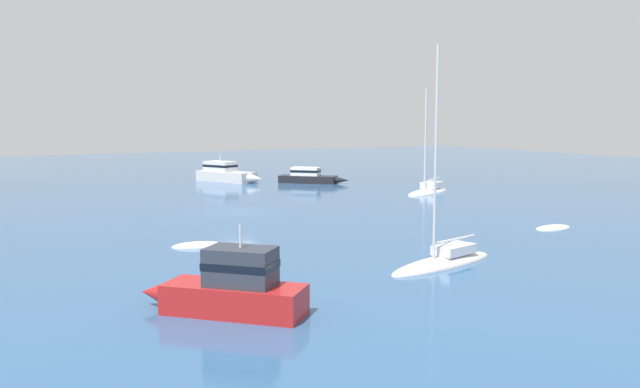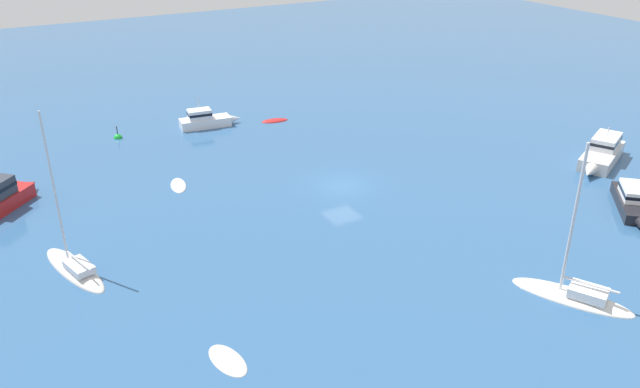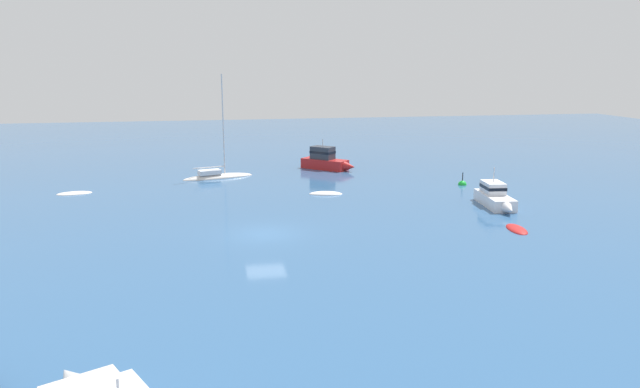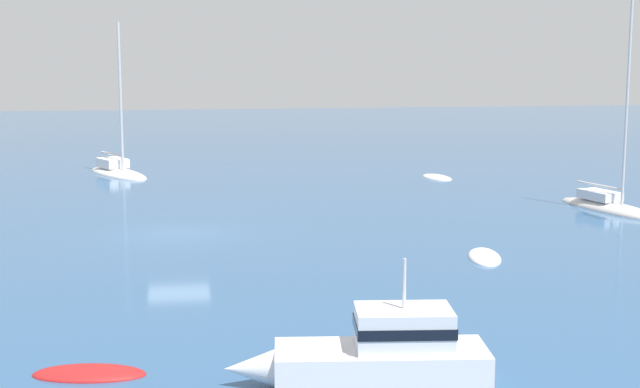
{
  "view_description": "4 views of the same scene",
  "coord_description": "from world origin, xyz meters",
  "px_view_note": "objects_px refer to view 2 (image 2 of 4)",
  "views": [
    {
      "loc": [
        -15.54,
        -43.44,
        6.65
      ],
      "look_at": [
        7.41,
        1.97,
        0.65
      ],
      "focal_mm": 36.86,
      "sensor_mm": 36.0,
      "label": 1
    },
    {
      "loc": [
        37.62,
        -22.85,
        20.28
      ],
      "look_at": [
        1.76,
        -2.92,
        0.73
      ],
      "focal_mm": 35.69,
      "sensor_mm": 36.0,
      "label": 2
    },
    {
      "loc": [
        3.39,
        36.59,
        10.64
      ],
      "look_at": [
        -4.94,
        -7.3,
        0.84
      ],
      "focal_mm": 33.51,
      "sensor_mm": 36.0,
      "label": 3
    },
    {
      "loc": [
        -37.06,
        -0.13,
        7.39
      ],
      "look_at": [
        -3.42,
        -5.33,
        2.05
      ],
      "focal_mm": 51.54,
      "sensor_mm": 36.0,
      "label": 4
    }
  ],
  "objects_px": {
    "dinghy": "(228,361)",
    "sailboat": "(75,269)",
    "skiff": "(275,121)",
    "launch_1": "(633,201)",
    "channel_buoy": "(118,138)",
    "skiff_1": "(178,186)",
    "motor_cruiser": "(602,153)",
    "yacht": "(574,295)",
    "launch": "(206,120)",
    "cabin_cruiser": "(4,196)"
  },
  "relations": [
    {
      "from": "skiff",
      "to": "motor_cruiser",
      "type": "distance_m",
      "value": 29.64
    },
    {
      "from": "motor_cruiser",
      "to": "skiff_1",
      "type": "xyz_separation_m",
      "value": [
        -12.4,
        -32.14,
        -0.83
      ]
    },
    {
      "from": "yacht",
      "to": "motor_cruiser",
      "type": "distance_m",
      "value": 21.74
    },
    {
      "from": "cabin_cruiser",
      "to": "skiff_1",
      "type": "xyz_separation_m",
      "value": [
        2.4,
        11.84,
        -0.9
      ]
    },
    {
      "from": "cabin_cruiser",
      "to": "channel_buoy",
      "type": "relative_size",
      "value": 3.54
    },
    {
      "from": "sailboat",
      "to": "launch_1",
      "type": "bearing_deg",
      "value": -122.09
    },
    {
      "from": "cabin_cruiser",
      "to": "yacht",
      "type": "height_order",
      "value": "yacht"
    },
    {
      "from": "launch",
      "to": "launch_1",
      "type": "xyz_separation_m",
      "value": [
        31.19,
        20.27,
        -0.06
      ]
    },
    {
      "from": "launch",
      "to": "skiff",
      "type": "relative_size",
      "value": 2.14
    },
    {
      "from": "skiff_1",
      "to": "launch",
      "type": "bearing_deg",
      "value": -16.86
    },
    {
      "from": "skiff",
      "to": "cabin_cruiser",
      "type": "bearing_deg",
      "value": -153.7
    },
    {
      "from": "yacht",
      "to": "launch_1",
      "type": "relative_size",
      "value": 1.52
    },
    {
      "from": "motor_cruiser",
      "to": "skiff_1",
      "type": "distance_m",
      "value": 34.46
    },
    {
      "from": "sailboat",
      "to": "launch_1",
      "type": "xyz_separation_m",
      "value": [
        10.63,
        35.89,
        0.5
      ]
    },
    {
      "from": "yacht",
      "to": "motor_cruiser",
      "type": "height_order",
      "value": "yacht"
    },
    {
      "from": "yacht",
      "to": "channel_buoy",
      "type": "height_order",
      "value": "yacht"
    },
    {
      "from": "sailboat",
      "to": "channel_buoy",
      "type": "distance_m",
      "value": 22.78
    },
    {
      "from": "launch_1",
      "to": "skiff_1",
      "type": "relative_size",
      "value": 2.09
    },
    {
      "from": "yacht",
      "to": "channel_buoy",
      "type": "relative_size",
      "value": 6.27
    },
    {
      "from": "dinghy",
      "to": "cabin_cruiser",
      "type": "relative_size",
      "value": 0.57
    },
    {
      "from": "motor_cruiser",
      "to": "channel_buoy",
      "type": "relative_size",
      "value": 5.4
    },
    {
      "from": "yacht",
      "to": "skiff",
      "type": "bearing_deg",
      "value": -25.62
    },
    {
      "from": "cabin_cruiser",
      "to": "launch",
      "type": "bearing_deg",
      "value": -19.5
    },
    {
      "from": "skiff",
      "to": "launch_1",
      "type": "height_order",
      "value": "launch_1"
    },
    {
      "from": "launch",
      "to": "yacht",
      "type": "relative_size",
      "value": 0.63
    },
    {
      "from": "yacht",
      "to": "skiff",
      "type": "relative_size",
      "value": 3.37
    },
    {
      "from": "skiff_1",
      "to": "skiff",
      "type": "bearing_deg",
      "value": -39.8
    },
    {
      "from": "launch",
      "to": "cabin_cruiser",
      "type": "relative_size",
      "value": 1.12
    },
    {
      "from": "launch_1",
      "to": "yacht",
      "type": "bearing_deg",
      "value": -22.88
    },
    {
      "from": "dinghy",
      "to": "motor_cruiser",
      "type": "distance_m",
      "value": 37.21
    },
    {
      "from": "launch",
      "to": "sailboat",
      "type": "height_order",
      "value": "sailboat"
    },
    {
      "from": "dinghy",
      "to": "sailboat",
      "type": "bearing_deg",
      "value": -166.72
    },
    {
      "from": "yacht",
      "to": "launch_1",
      "type": "height_order",
      "value": "yacht"
    },
    {
      "from": "launch",
      "to": "launch_1",
      "type": "bearing_deg",
      "value": -50.58
    },
    {
      "from": "dinghy",
      "to": "yacht",
      "type": "distance_m",
      "value": 19.12
    },
    {
      "from": "skiff",
      "to": "launch_1",
      "type": "relative_size",
      "value": 0.45
    },
    {
      "from": "sailboat",
      "to": "skiff",
      "type": "xyz_separation_m",
      "value": [
        -18.87,
        22.02,
        -0.14
      ]
    },
    {
      "from": "cabin_cruiser",
      "to": "skiff",
      "type": "bearing_deg",
      "value": -29.31
    },
    {
      "from": "launch",
      "to": "skiff",
      "type": "height_order",
      "value": "launch"
    },
    {
      "from": "sailboat",
      "to": "yacht",
      "type": "distance_m",
      "value": 28.64
    },
    {
      "from": "motor_cruiser",
      "to": "dinghy",
      "type": "bearing_deg",
      "value": -13.92
    },
    {
      "from": "skiff",
      "to": "launch_1",
      "type": "xyz_separation_m",
      "value": [
        29.51,
        13.87,
        0.64
      ]
    },
    {
      "from": "sailboat",
      "to": "cabin_cruiser",
      "type": "distance_m",
      "value": 11.47
    },
    {
      "from": "skiff",
      "to": "launch_1",
      "type": "distance_m",
      "value": 32.61
    },
    {
      "from": "launch",
      "to": "motor_cruiser",
      "type": "relative_size",
      "value": 0.74
    },
    {
      "from": "launch",
      "to": "launch_1",
      "type": "height_order",
      "value": "launch"
    },
    {
      "from": "dinghy",
      "to": "launch_1",
      "type": "height_order",
      "value": "launch_1"
    },
    {
      "from": "channel_buoy",
      "to": "skiff",
      "type": "bearing_deg",
      "value": 79.71
    },
    {
      "from": "dinghy",
      "to": "cabin_cruiser",
      "type": "height_order",
      "value": "cabin_cruiser"
    },
    {
      "from": "launch",
      "to": "skiff_1",
      "type": "height_order",
      "value": "launch"
    }
  ]
}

